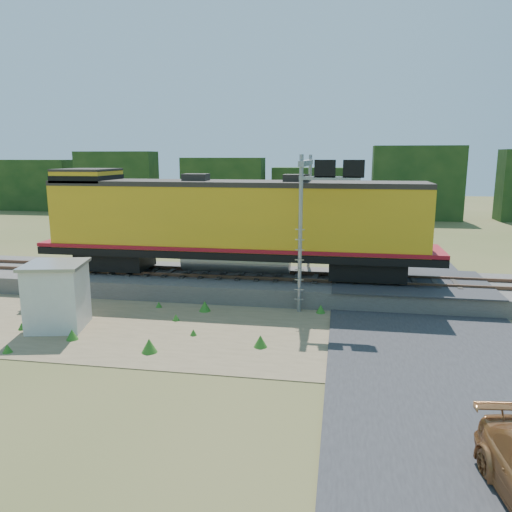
# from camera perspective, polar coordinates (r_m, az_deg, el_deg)

# --- Properties ---
(ground) EXTENTS (140.00, 140.00, 0.00)m
(ground) POSITION_cam_1_polar(r_m,az_deg,el_deg) (18.68, -2.63, -9.01)
(ground) COLOR #475123
(ground) RESTS_ON ground
(ballast) EXTENTS (70.00, 5.00, 0.80)m
(ballast) POSITION_cam_1_polar(r_m,az_deg,el_deg) (24.18, 0.40, -3.24)
(ballast) COLOR slate
(ballast) RESTS_ON ground
(rails) EXTENTS (70.00, 1.54, 0.16)m
(rails) POSITION_cam_1_polar(r_m,az_deg,el_deg) (24.07, 0.40, -2.13)
(rails) COLOR brown
(rails) RESTS_ON ballast
(dirt_shoulder) EXTENTS (26.00, 8.00, 0.03)m
(dirt_shoulder) POSITION_cam_1_polar(r_m,az_deg,el_deg) (19.62, -8.08, -8.04)
(dirt_shoulder) COLOR #8C7754
(dirt_shoulder) RESTS_ON ground
(road) EXTENTS (7.00, 66.00, 0.86)m
(road) POSITION_cam_1_polar(r_m,az_deg,el_deg) (19.22, 18.98, -8.76)
(road) COLOR #38383A
(road) RESTS_ON ground
(tree_line_north) EXTENTS (130.00, 3.00, 6.50)m
(tree_line_north) POSITION_cam_1_polar(r_m,az_deg,el_deg) (55.33, 5.84, 7.76)
(tree_line_north) COLOR black
(tree_line_north) RESTS_ON ground
(weed_clumps) EXTENTS (15.00, 6.20, 0.56)m
(weed_clumps) POSITION_cam_1_polar(r_m,az_deg,el_deg) (19.77, -12.62, -8.11)
(weed_clumps) COLOR #2F7020
(weed_clumps) RESTS_ON ground
(locomotive) EXTENTS (19.09, 2.91, 4.93)m
(locomotive) POSITION_cam_1_polar(r_m,az_deg,el_deg) (23.88, -3.01, 3.87)
(locomotive) COLOR black
(locomotive) RESTS_ON rails
(shed) EXTENTS (2.57, 2.57, 2.55)m
(shed) POSITION_cam_1_polar(r_m,az_deg,el_deg) (20.45, -21.78, -4.21)
(shed) COLOR silver
(shed) RESTS_ON ground
(signal_gantry) EXTENTS (2.60, 6.20, 6.56)m
(signal_gantry) POSITION_cam_1_polar(r_m,az_deg,el_deg) (22.54, 6.44, 7.37)
(signal_gantry) COLOR gray
(signal_gantry) RESTS_ON ground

